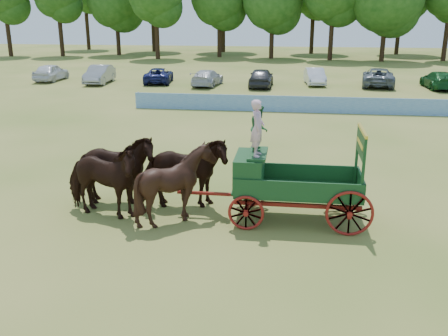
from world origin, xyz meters
The scene contains 8 objects.
ground centered at (0.00, 0.00, 0.00)m, with size 160.00×160.00×0.00m, color #998A45.
horse_lead_left centered at (-9.37, -0.13, 1.21)m, with size 1.30×2.86×2.42m, color black.
horse_lead_right centered at (-9.37, 0.97, 1.21)m, with size 1.30×2.86×2.42m, color black.
horse_wheel_left centered at (-6.97, -0.13, 1.21)m, with size 1.96×2.20×2.42m, color black.
horse_wheel_right centered at (-6.97, 0.97, 1.21)m, with size 1.30×2.86×2.42m, color black.
farm_dray centered at (-4.00, 0.43, 1.61)m, with size 6.00×2.00×3.84m.
sponsor_banner centered at (-1.00, 18.00, 0.53)m, with size 26.00×0.08×1.05m, color #2062B0.
parked_cars centered at (-3.97, 29.78, 0.76)m, with size 46.97×7.27×1.63m.
Camera 1 is at (-3.54, -14.21, 6.30)m, focal length 40.00 mm.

